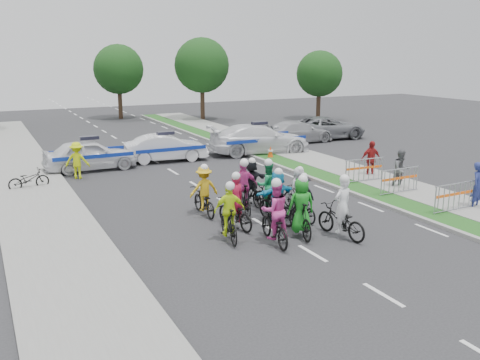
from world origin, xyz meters
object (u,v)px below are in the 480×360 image
rider_11 (251,185)px  police_car_0 (90,155)px  barrier_0 (454,198)px  spectator_2 (371,159)px  rider_10 (204,195)px  rider_6 (235,209)px  tree_4 (118,69)px  rider_3 (229,218)px  spectator_0 (478,186)px  rider_5 (277,200)px  cone_0 (300,173)px  rider_0 (341,217)px  cone_1 (270,153)px  parked_bike (29,179)px  rider_2 (274,220)px  police_car_2 (259,139)px  barrier_1 (399,182)px  marshal_hiviz (77,160)px  rider_9 (243,193)px  tree_2 (319,74)px  tree_1 (202,65)px  civilian_sedan (298,132)px  rider_8 (267,193)px  rider_7 (298,193)px  civilian_suv (326,128)px  spectator_1 (401,170)px  barrier_2 (364,171)px  police_car_1 (166,148)px  rider_1 (301,213)px

rider_11 → police_car_0: rider_11 is taller
barrier_0 → spectator_2: bearing=79.6°
rider_10 → spectator_2: 9.34m
rider_6 → tree_4: size_ratio=0.31×
rider_3 → spectator_0: (9.54, -1.00, 0.16)m
rider_5 → cone_0: rider_5 is taller
rider_0 → rider_11: (-0.80, 4.52, 0.10)m
cone_1 → parked_bike: 12.40m
rider_2 → spectator_0: size_ratio=1.18×
police_car_2 → cone_0: size_ratio=8.20×
rider_6 → cone_1: (6.78, 9.62, -0.29)m
rider_5 → barrier_1: size_ratio=0.96×
rider_0 → marshal_hiviz: rider_0 is taller
rider_9 → tree_2: tree_2 is taller
tree_4 → parked_bike: bearing=-112.9°
tree_4 → spectator_2: bearing=-80.0°
rider_10 → tree_1: size_ratio=0.27×
rider_9 → tree_2: 28.46m
police_car_0 → civilian_sedan: police_car_0 is taller
rider_8 → rider_7: bearing=173.6°
rider_3 → civilian_suv: (14.19, 14.99, 0.01)m
rider_6 → spectator_1: 8.57m
rider_2 → rider_8: size_ratio=1.03×
rider_9 → spectator_1: (7.55, 0.30, 0.06)m
barrier_0 → parked_bike: size_ratio=1.20×
rider_0 → marshal_hiviz: bearing=-72.1°
rider_5 → parked_bike: 11.07m
rider_10 → cone_1: size_ratio=2.66×
spectator_2 → tree_1: tree_1 is taller
rider_2 → spectator_1: size_ratio=1.24×
rider_5 → spectator_2: size_ratio=1.14×
rider_5 → spectator_1: bearing=-176.4°
rider_9 → tree_2: bearing=-118.9°
spectator_1 → barrier_2: spectator_1 is taller
rider_0 → tree_4: 33.42m
barrier_2 → tree_4: tree_4 is taller
rider_11 → parked_bike: 9.55m
rider_6 → tree_2: tree_2 is taller
rider_2 → barrier_2: bearing=-138.5°
police_car_1 → tree_4: 19.84m
rider_2 → spectator_2: bearing=-137.8°
rider_10 → marshal_hiviz: rider_10 is taller
rider_10 → civilian_suv: 18.45m
barrier_2 → tree_4: bearing=97.5°
spectator_1 → cone_1: (-1.67, 8.14, -0.50)m
police_car_0 → cone_1: 9.37m
police_car_2 → spectator_1: 9.89m
rider_1 → police_car_1: (0.08, 13.21, -0.07)m
rider_7 → spectator_1: bearing=179.3°
rider_5 → rider_10: rider_5 is taller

